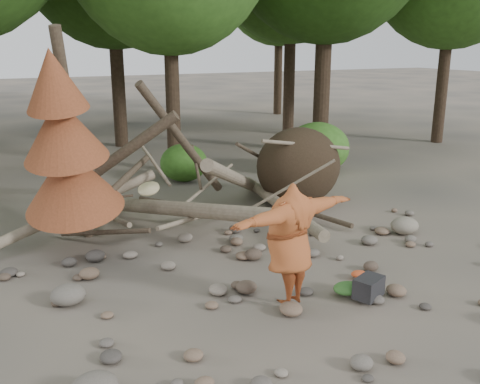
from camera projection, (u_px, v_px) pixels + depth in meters
name	position (u px, v px, depth m)	size (l,w,h in m)	color
ground	(301.00, 291.00, 8.94)	(120.00, 120.00, 0.00)	#514C44
deadfall_pile	(280.00, 171.00, 13.19)	(8.55, 5.24, 3.30)	#332619
dead_conifer	(66.00, 148.00, 9.97)	(2.06, 2.16, 4.35)	#4C3F30
bush_mid	(184.00, 163.00, 15.87)	(1.40, 1.40, 1.12)	#32651D
bush_right	(318.00, 148.00, 16.88)	(2.00, 2.00, 1.60)	#3E7825
frisbee_thrower	(290.00, 244.00, 8.15)	(3.62, 1.14, 2.24)	#AD5227
backpack	(368.00, 291.00, 8.59)	(0.50, 0.33, 0.33)	black
cloth_green	(347.00, 291.00, 8.75)	(0.48, 0.40, 0.18)	#336729
cloth_orange	(359.00, 277.00, 9.38)	(0.29, 0.24, 0.10)	#C44821
boulder_mid_right	(405.00, 226.00, 11.57)	(0.62, 0.56, 0.37)	gray
boulder_mid_left	(68.00, 295.00, 8.46)	(0.55, 0.49, 0.33)	#6A6359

